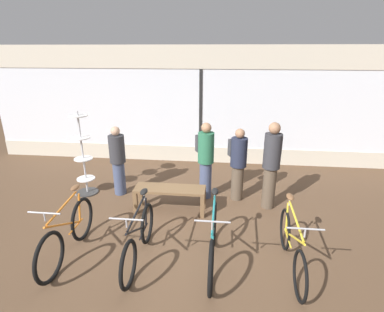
{
  "coord_description": "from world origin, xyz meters",
  "views": [
    {
      "loc": [
        0.65,
        -4.31,
        3.1
      ],
      "look_at": [
        0.0,
        1.64,
        0.95
      ],
      "focal_mm": 28.0,
      "sensor_mm": 36.0,
      "label": 1
    }
  ],
  "objects": [
    {
      "name": "ground_plane",
      "position": [
        0.0,
        0.0,
        0.0
      ],
      "size": [
        24.0,
        24.0,
        0.0
      ],
      "primitive_type": "plane",
      "color": "brown"
    },
    {
      "name": "shop_back_wall",
      "position": [
        0.0,
        3.84,
        1.64
      ],
      "size": [
        12.0,
        0.08,
        3.2
      ],
      "color": "beige",
      "rests_on": "ground_plane"
    },
    {
      "name": "bicycle_far_left",
      "position": [
        -1.69,
        -0.59,
        0.4
      ],
      "size": [
        0.46,
        1.74,
        1.05
      ],
      "color": "black",
      "rests_on": "ground_plane"
    },
    {
      "name": "bicycle_left",
      "position": [
        -0.57,
        -0.57,
        0.38
      ],
      "size": [
        0.46,
        1.7,
        1.02
      ],
      "color": "black",
      "rests_on": "ground_plane"
    },
    {
      "name": "bicycle_right",
      "position": [
        0.55,
        -0.53,
        0.4
      ],
      "size": [
        0.46,
        1.82,
        1.05
      ],
      "color": "black",
      "rests_on": "ground_plane"
    },
    {
      "name": "bicycle_far_right",
      "position": [
        1.7,
        -0.51,
        0.38
      ],
      "size": [
        0.46,
        1.74,
        1.02
      ],
      "color": "black",
      "rests_on": "ground_plane"
    },
    {
      "name": "accessory_rack",
      "position": [
        -2.39,
        1.55,
        0.77
      ],
      "size": [
        0.48,
        0.48,
        1.88
      ],
      "color": "#333333",
      "rests_on": "ground_plane"
    },
    {
      "name": "display_bench",
      "position": [
        -0.37,
        0.95,
        0.42
      ],
      "size": [
        1.4,
        0.44,
        0.51
      ],
      "color": "brown",
      "rests_on": "ground_plane"
    },
    {
      "name": "customer_near_rack",
      "position": [
        0.29,
        1.66,
        0.91
      ],
      "size": [
        0.48,
        0.56,
        1.68
      ],
      "color": "#424C6B",
      "rests_on": "ground_plane"
    },
    {
      "name": "customer_by_window",
      "position": [
        0.97,
        1.65,
        0.85
      ],
      "size": [
        0.46,
        0.56,
        1.58
      ],
      "color": "brown",
      "rests_on": "ground_plane"
    },
    {
      "name": "customer_mid_floor",
      "position": [
        -1.64,
        1.62,
        0.84
      ],
      "size": [
        0.49,
        0.56,
        1.56
      ],
      "color": "#424C6B",
      "rests_on": "ground_plane"
    },
    {
      "name": "customer_near_bench",
      "position": [
        1.62,
        1.35,
        0.97
      ],
      "size": [
        0.45,
        0.55,
        1.79
      ],
      "color": "brown",
      "rests_on": "ground_plane"
    }
  ]
}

